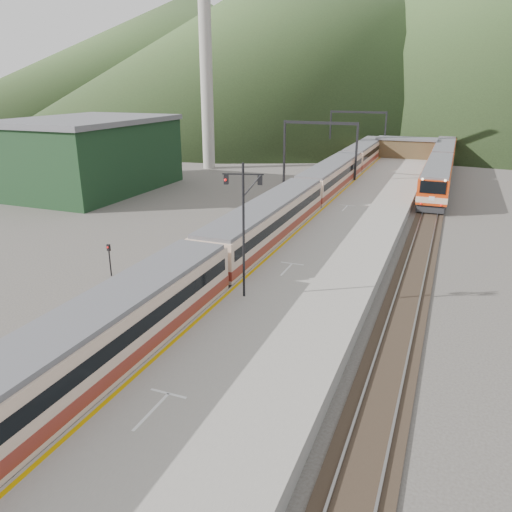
% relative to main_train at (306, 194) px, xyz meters
% --- Properties ---
extents(track_main, '(2.60, 200.00, 0.23)m').
position_rel_main_train_xyz_m(track_main, '(0.00, 0.45, -2.07)').
color(track_main, black).
rests_on(track_main, ground).
extents(track_far, '(2.60, 200.00, 0.23)m').
position_rel_main_train_xyz_m(track_far, '(-5.00, 0.45, -2.07)').
color(track_far, black).
rests_on(track_far, ground).
extents(track_second, '(2.60, 200.00, 0.23)m').
position_rel_main_train_xyz_m(track_second, '(11.50, 0.45, -2.07)').
color(track_second, black).
rests_on(track_second, ground).
extents(platform, '(8.00, 100.00, 1.00)m').
position_rel_main_train_xyz_m(platform, '(5.60, -1.55, -1.64)').
color(platform, gray).
rests_on(platform, ground).
extents(gantry_near, '(9.55, 0.25, 8.00)m').
position_rel_main_train_xyz_m(gantry_near, '(-2.85, 15.45, 3.44)').
color(gantry_near, black).
rests_on(gantry_near, ground).
extents(gantry_far, '(9.55, 0.25, 8.00)m').
position_rel_main_train_xyz_m(gantry_far, '(-2.85, 40.45, 3.44)').
color(gantry_far, black).
rests_on(gantry_far, ground).
extents(warehouse, '(14.50, 20.50, 8.60)m').
position_rel_main_train_xyz_m(warehouse, '(-28.00, 2.45, 2.18)').
color(warehouse, black).
rests_on(warehouse, ground).
extents(smokestack, '(1.80, 1.80, 30.00)m').
position_rel_main_train_xyz_m(smokestack, '(-22.00, 22.45, 12.86)').
color(smokestack, '#9E998E').
rests_on(smokestack, ground).
extents(station_shed, '(9.40, 4.40, 3.10)m').
position_rel_main_train_xyz_m(station_shed, '(5.60, 38.45, 0.43)').
color(station_shed, '#4D3D24').
rests_on(station_shed, platform).
extents(hill_a, '(180.00, 180.00, 60.00)m').
position_rel_main_train_xyz_m(hill_a, '(-40.00, 150.45, 27.86)').
color(hill_a, '#314322').
rests_on(hill_a, ground).
extents(hill_d, '(200.00, 200.00, 55.00)m').
position_rel_main_train_xyz_m(hill_d, '(-120.00, 200.45, 25.36)').
color(hill_d, '#314322').
rests_on(hill_d, ground).
extents(main_train, '(3.13, 85.74, 3.82)m').
position_rel_main_train_xyz_m(main_train, '(0.00, 0.00, 0.00)').
color(main_train, '#CFAD91').
rests_on(main_train, track_main).
extents(second_train, '(2.98, 61.20, 3.64)m').
position_rel_main_train_xyz_m(second_train, '(11.50, 35.23, -0.09)').
color(second_train, red).
rests_on(second_train, track_second).
extents(signal_mast, '(2.13, 0.76, 7.60)m').
position_rel_main_train_xyz_m(signal_mast, '(2.88, -22.51, 3.46)').
color(signal_mast, black).
rests_on(signal_mast, platform).
extents(short_signal_b, '(0.22, 0.16, 2.27)m').
position_rel_main_train_xyz_m(short_signal_b, '(-3.35, -4.97, -0.68)').
color(short_signal_b, black).
rests_on(short_signal_b, ground).
extents(short_signal_c, '(0.22, 0.16, 2.27)m').
position_rel_main_train_xyz_m(short_signal_c, '(-7.81, -20.67, -0.68)').
color(short_signal_c, black).
rests_on(short_signal_c, ground).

